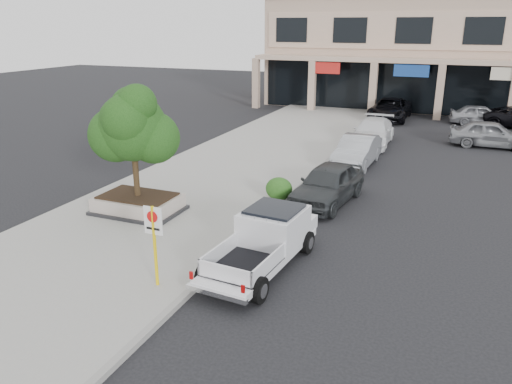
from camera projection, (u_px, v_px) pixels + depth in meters
ground at (281, 258)px, 15.66m from camera, size 120.00×120.00×0.00m
sidewalk at (212, 182)px, 22.87m from camera, size 8.00×52.00×0.15m
curb at (294, 193)px, 21.45m from camera, size 0.20×52.00×0.15m
planter at (138, 204)px, 19.00m from camera, size 3.20×2.20×0.68m
planter_tree at (138, 127)px, 18.15m from camera, size 2.90×2.55×4.00m
no_parking_sign at (154, 235)px, 13.28m from camera, size 0.55×0.09×2.30m
hedge at (279, 189)px, 20.26m from camera, size 1.10×0.99×0.93m
pickup_truck at (260, 243)px, 14.73m from camera, size 2.36×5.35×1.64m
curb_car_a at (328, 184)px, 20.25m from camera, size 2.49×4.89×1.60m
curb_car_b at (357, 151)px, 25.61m from camera, size 1.82×4.73×1.54m
curb_car_c at (373, 132)px, 30.12m from camera, size 2.23×5.32×1.53m
curb_car_d at (390, 109)px, 37.98m from camera, size 2.77×5.87×1.62m
lot_car_a at (491, 134)px, 29.49m from camera, size 4.65×1.87×1.58m
lot_car_e at (481, 115)px, 36.07m from camera, size 4.46×2.26×1.46m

